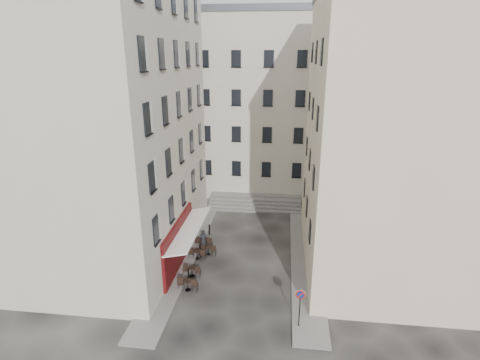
# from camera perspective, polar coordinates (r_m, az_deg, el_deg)

# --- Properties ---
(ground) EXTENTS (90.00, 90.00, 0.00)m
(ground) POSITION_cam_1_polar(r_m,az_deg,el_deg) (26.22, -0.10, -14.67)
(ground) COLOR black
(ground) RESTS_ON ground
(sidewalk_left) EXTENTS (2.00, 22.00, 0.12)m
(sidewalk_left) POSITION_cam_1_polar(r_m,az_deg,el_deg) (30.33, -7.75, -9.76)
(sidewalk_left) COLOR slate
(sidewalk_left) RESTS_ON ground
(sidewalk_right) EXTENTS (2.00, 18.00, 0.12)m
(sidewalk_right) POSITION_cam_1_polar(r_m,az_deg,el_deg) (28.66, 9.81, -11.68)
(sidewalk_right) COLOR slate
(sidewalk_right) RESTS_ON ground
(building_left) EXTENTS (12.20, 16.20, 20.60)m
(building_left) POSITION_cam_1_polar(r_m,az_deg,el_deg) (28.33, -21.19, 9.10)
(building_left) COLOR beige
(building_left) RESTS_ON ground
(building_right) EXTENTS (12.20, 14.20, 18.60)m
(building_right) POSITION_cam_1_polar(r_m,az_deg,el_deg) (26.92, 23.80, 6.16)
(building_right) COLOR beige
(building_right) RESTS_ON ground
(building_back) EXTENTS (18.20, 10.20, 18.60)m
(building_back) POSITION_cam_1_polar(r_m,az_deg,el_deg) (41.23, 1.76, 11.54)
(building_back) COLOR beige
(building_back) RESTS_ON ground
(cafe_storefront) EXTENTS (1.74, 7.30, 3.50)m
(cafe_storefront) POSITION_cam_1_polar(r_m,az_deg,el_deg) (26.89, -9.13, -9.37)
(cafe_storefront) COLOR #45090A
(cafe_storefront) RESTS_ON ground
(stone_steps) EXTENTS (9.00, 3.15, 0.80)m
(stone_steps) POSITION_cam_1_polar(r_m,az_deg,el_deg) (37.16, 2.26, -3.50)
(stone_steps) COLOR #5C5A57
(stone_steps) RESTS_ON ground
(bollard_near) EXTENTS (0.12, 0.12, 0.98)m
(bollard_near) POSITION_cam_1_polar(r_m,az_deg,el_deg) (25.65, -7.84, -14.30)
(bollard_near) COLOR black
(bollard_near) RESTS_ON ground
(bollard_mid) EXTENTS (0.12, 0.12, 0.98)m
(bollard_mid) POSITION_cam_1_polar(r_m,az_deg,el_deg) (28.56, -6.08, -10.54)
(bollard_mid) COLOR black
(bollard_mid) RESTS_ON ground
(bollard_far) EXTENTS (0.12, 0.12, 0.98)m
(bollard_far) POSITION_cam_1_polar(r_m,az_deg,el_deg) (31.58, -4.68, -7.48)
(bollard_far) COLOR black
(bollard_far) RESTS_ON ground
(no_parking_sign) EXTENTS (0.55, 0.10, 2.42)m
(no_parking_sign) POSITION_cam_1_polar(r_m,az_deg,el_deg) (21.49, 9.14, -17.80)
(no_parking_sign) COLOR black
(no_parking_sign) RESTS_ON ground
(bistro_table_a) EXTENTS (1.33, 0.62, 0.93)m
(bistro_table_a) POSITION_cam_1_polar(r_m,az_deg,el_deg) (24.99, -7.95, -15.41)
(bistro_table_a) COLOR black
(bistro_table_a) RESTS_ON ground
(bistro_table_b) EXTENTS (1.21, 0.57, 0.85)m
(bistro_table_b) POSITION_cam_1_polar(r_m,az_deg,el_deg) (26.34, -7.30, -13.54)
(bistro_table_b) COLOR black
(bistro_table_b) RESTS_ON ground
(bistro_table_c) EXTENTS (1.28, 0.60, 0.90)m
(bistro_table_c) POSITION_cam_1_polar(r_m,az_deg,el_deg) (28.23, -6.53, -11.08)
(bistro_table_c) COLOR black
(bistro_table_c) RESTS_ON ground
(bistro_table_d) EXTENTS (1.20, 0.56, 0.85)m
(bistro_table_d) POSITION_cam_1_polar(r_m,az_deg,el_deg) (28.72, -4.84, -10.52)
(bistro_table_d) COLOR black
(bistro_table_d) RESTS_ON ground
(bistro_table_e) EXTENTS (1.35, 0.63, 0.95)m
(bistro_table_e) POSITION_cam_1_polar(r_m,az_deg,el_deg) (29.67, -5.50, -9.42)
(bistro_table_e) COLOR black
(bistro_table_e) RESTS_ON ground
(pedestrian) EXTENTS (0.76, 0.72, 1.76)m
(pedestrian) POSITION_cam_1_polar(r_m,az_deg,el_deg) (29.11, -5.63, -9.13)
(pedestrian) COLOR black
(pedestrian) RESTS_ON ground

